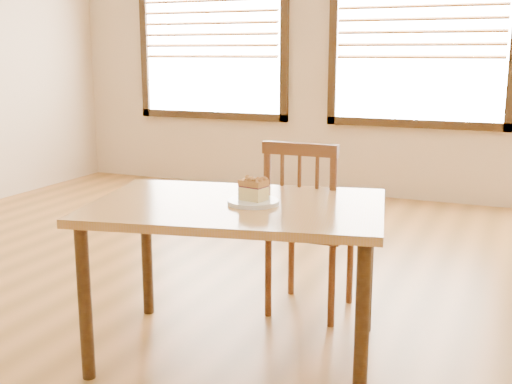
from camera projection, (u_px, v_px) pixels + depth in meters
ground at (191, 375)px, 2.91m from camera, size 8.00×8.00×0.00m
window_left at (211, 16)px, 6.83m from camera, size 1.76×0.10×1.96m
window_right at (421, 11)px, 5.98m from camera, size 1.76×0.10×1.96m
cafe_table_main at (237, 221)px, 3.00m from camera, size 1.50×1.15×0.75m
cafe_chair_main at (308, 226)px, 3.52m from camera, size 0.45×0.45×0.99m
plate at (253, 202)px, 2.95m from camera, size 0.24×0.24×0.02m
cake_slice at (254, 188)px, 2.94m from camera, size 0.13×0.11×0.11m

